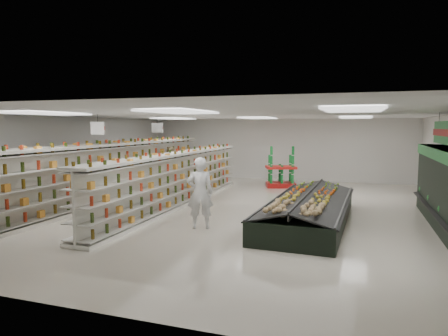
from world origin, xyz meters
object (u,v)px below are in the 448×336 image
(gondola_center, at_px, (176,181))
(shopper_background, at_px, (172,167))
(soda_endcap, at_px, (281,169))
(produce_island, at_px, (309,208))
(gondola_left, at_px, (118,173))
(shopper_main, at_px, (200,193))

(gondola_center, distance_m, shopper_background, 4.64)
(soda_endcap, height_order, shopper_background, shopper_background)
(produce_island, bearing_deg, shopper_background, 143.65)
(gondola_center, relative_size, shopper_background, 5.83)
(soda_endcap, bearing_deg, shopper_background, -164.36)
(gondola_left, distance_m, soda_endcap, 7.39)
(soda_endcap, height_order, shopper_main, shopper_main)
(produce_island, bearing_deg, gondola_center, 167.88)
(gondola_center, height_order, produce_island, gondola_center)
(gondola_left, relative_size, gondola_center, 1.16)
(shopper_background, bearing_deg, produce_island, -123.30)
(gondola_center, relative_size, produce_island, 1.75)
(gondola_center, bearing_deg, shopper_main, -53.55)
(gondola_left, relative_size, shopper_background, 6.78)
(soda_endcap, xyz_separation_m, shopper_main, (-0.72, -8.17, 0.15))
(shopper_main, height_order, shopper_background, shopper_main)
(soda_endcap, distance_m, shopper_background, 5.10)
(gondola_left, xyz_separation_m, produce_island, (7.46, -1.47, -0.59))
(gondola_center, relative_size, soda_endcap, 6.24)
(gondola_center, xyz_separation_m, soda_endcap, (2.72, 5.47, -0.02))
(gondola_center, height_order, shopper_background, gondola_center)
(gondola_left, relative_size, soda_endcap, 7.24)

